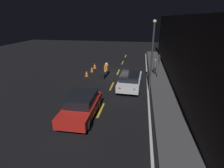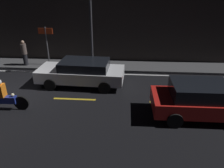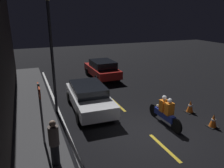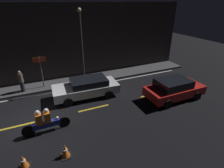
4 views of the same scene
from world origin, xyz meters
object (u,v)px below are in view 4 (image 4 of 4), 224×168
(motorcycle, at_px, (45,122))
(traffic_cone_mid, at_px, (23,162))
(sedan_white, at_px, (87,87))
(shop_sign, at_px, (40,66))
(street_lamp, at_px, (82,46))
(traffic_cone_far, at_px, (65,151))
(pedestrian, at_px, (21,81))
(taxi_red, at_px, (174,89))

(motorcycle, distance_m, traffic_cone_mid, 2.17)
(sedan_white, distance_m, traffic_cone_mid, 6.16)
(sedan_white, relative_size, motorcycle, 1.90)
(shop_sign, xyz_separation_m, street_lamp, (2.99, -0.91, 1.40))
(traffic_cone_far, distance_m, street_lamp, 7.58)
(street_lamp, bearing_deg, motorcycle, -126.54)
(traffic_cone_mid, relative_size, traffic_cone_far, 0.96)
(sedan_white, distance_m, street_lamp, 3.04)
(sedan_white, bearing_deg, pedestrian, -27.28)
(taxi_red, bearing_deg, traffic_cone_far, -165.36)
(traffic_cone_mid, xyz_separation_m, traffic_cone_far, (1.65, -0.12, 0.01))
(taxi_red, distance_m, traffic_cone_far, 8.04)
(taxi_red, distance_m, motorcycle, 8.39)
(shop_sign, distance_m, street_lamp, 3.43)
(traffic_cone_far, height_order, street_lamp, street_lamp)
(motorcycle, xyz_separation_m, traffic_cone_mid, (-1.02, -1.89, -0.34))
(sedan_white, xyz_separation_m, street_lamp, (0.29, 1.70, 2.51))
(motorcycle, distance_m, street_lamp, 6.12)
(taxi_red, bearing_deg, traffic_cone_mid, -168.63)
(pedestrian, bearing_deg, taxi_red, -27.87)
(sedan_white, xyz_separation_m, pedestrian, (-4.15, 2.37, 0.23))
(sedan_white, relative_size, traffic_cone_mid, 7.23)
(motorcycle, bearing_deg, traffic_cone_far, -73.61)
(shop_sign, bearing_deg, street_lamp, -16.85)
(taxi_red, xyz_separation_m, motorcycle, (-8.39, -0.09, -0.11))
(shop_sign, relative_size, street_lamp, 0.42)
(traffic_cone_mid, relative_size, shop_sign, 0.26)
(sedan_white, relative_size, taxi_red, 1.12)
(traffic_cone_far, xyz_separation_m, shop_sign, (-0.33, 7.37, 1.51))
(pedestrian, bearing_deg, traffic_cone_mid, -88.94)
(sedan_white, xyz_separation_m, shop_sign, (-2.70, 2.60, 1.11))
(sedan_white, relative_size, pedestrian, 2.84)
(sedan_white, distance_m, taxi_red, 6.01)
(traffic_cone_mid, bearing_deg, shop_sign, 79.63)
(taxi_red, xyz_separation_m, traffic_cone_mid, (-9.41, -1.98, -0.45))
(traffic_cone_mid, bearing_deg, street_lamp, 55.76)
(sedan_white, distance_m, motorcycle, 4.08)
(traffic_cone_far, bearing_deg, taxi_red, 15.15)
(pedestrian, xyz_separation_m, shop_sign, (1.46, 0.23, 0.88))
(traffic_cone_far, bearing_deg, sedan_white, 63.56)
(traffic_cone_far, distance_m, shop_sign, 7.53)
(traffic_cone_far, bearing_deg, traffic_cone_mid, 175.81)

